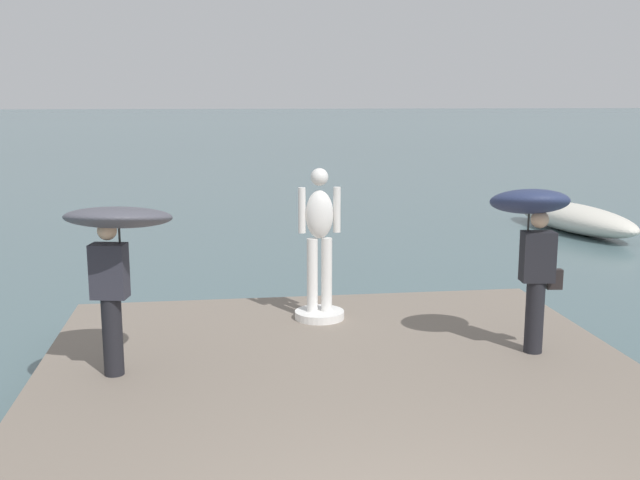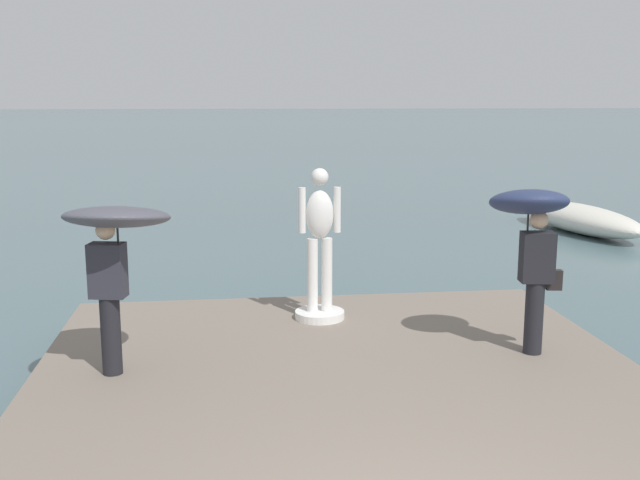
% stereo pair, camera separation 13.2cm
% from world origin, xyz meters
% --- Properties ---
extents(ground_plane, '(400.00, 400.00, 0.00)m').
position_xyz_m(ground_plane, '(0.00, 40.00, 0.00)').
color(ground_plane, '#4C666B').
extents(pier, '(6.89, 10.12, 0.40)m').
position_xyz_m(pier, '(0.00, 2.06, 0.20)').
color(pier, slate).
rests_on(pier, ground).
extents(statue_white_figure, '(0.69, 0.69, 2.10)m').
position_xyz_m(statue_white_figure, '(0.02, 5.92, 1.32)').
color(statue_white_figure, white).
rests_on(statue_white_figure, pier).
extents(onlooker_left, '(1.36, 1.37, 1.96)m').
position_xyz_m(onlooker_left, '(-2.44, 4.10, 1.95)').
color(onlooker_left, black).
rests_on(onlooker_left, pier).
extents(onlooker_right, '(1.02, 1.06, 2.06)m').
position_xyz_m(onlooker_right, '(2.31, 4.20, 1.95)').
color(onlooker_right, black).
rests_on(onlooker_right, pier).
extents(boat_leftward, '(2.14, 4.74, 0.72)m').
position_xyz_m(boat_leftward, '(7.82, 14.07, 0.36)').
color(boat_leftward, silver).
rests_on(boat_leftward, ground).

